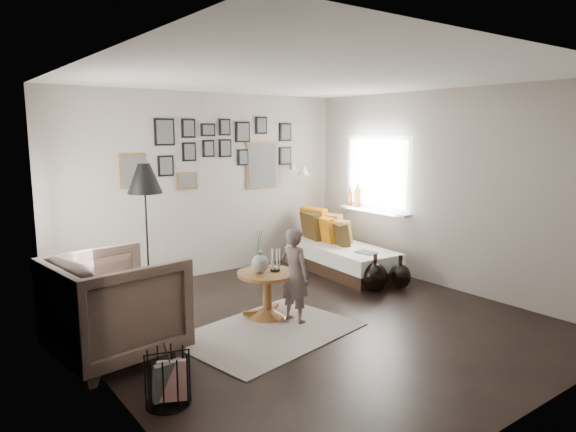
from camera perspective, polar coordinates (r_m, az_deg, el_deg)
ground at (r=5.74m, az=2.63°, el=-11.61°), size 4.80×4.80×0.00m
wall_back at (r=7.42m, az=-9.13°, el=3.39°), size 4.50×0.00×4.50m
wall_front at (r=3.90m, az=25.74°, el=-2.69°), size 4.50×0.00×4.50m
wall_left at (r=4.37m, az=-20.74°, el=-1.17°), size 0.00×4.80×4.80m
wall_right at (r=7.05m, az=17.03°, el=2.80°), size 0.00×4.80×4.80m
ceiling at (r=5.39m, az=2.85°, el=15.16°), size 4.80×4.80×0.00m
door_left at (r=5.56m, az=-23.89°, el=-1.84°), size 0.00×2.14×2.14m
window_right at (r=7.90m, az=8.75°, el=1.07°), size 0.15×1.32×1.30m
gallery_wall at (r=7.51m, az=-7.20°, el=6.90°), size 2.74×0.03×1.08m
wall_sconce at (r=8.02m, az=1.63°, el=5.11°), size 0.18×0.36×0.16m
rug at (r=5.43m, az=-2.16°, el=-12.78°), size 1.98×1.55×0.01m
pedestal_table at (r=5.79m, az=-2.32°, el=-8.92°), size 0.66×0.66×0.52m
vase at (r=5.64m, az=-3.14°, el=-4.92°), size 0.19×0.19×0.47m
candles at (r=5.73m, az=-1.43°, el=-4.94°), size 0.11×0.11×0.25m
daybed at (r=7.64m, az=5.57°, el=-4.08°), size 0.92×1.90×0.89m
magazine_on_daybed at (r=7.13m, az=8.73°, el=-4.03°), size 0.23×0.29×0.01m
armchair at (r=4.99m, az=-18.63°, el=-9.48°), size 1.19×1.16×0.97m
armchair_cushion at (r=5.04m, az=-18.56°, el=-9.33°), size 0.48×0.49×0.20m
floor_lamp at (r=6.06m, az=-15.64°, el=3.43°), size 0.40×0.40×1.70m
magazine_basket at (r=4.17m, az=-13.19°, el=-17.18°), size 0.41×0.41×0.41m
demijohn_large at (r=6.79m, az=9.62°, el=-6.69°), size 0.33×0.33×0.49m
demijohn_small at (r=6.97m, az=12.33°, el=-6.55°), size 0.29×0.29×0.45m
child at (r=5.57m, az=0.77°, el=-6.58°), size 0.32×0.42×1.05m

